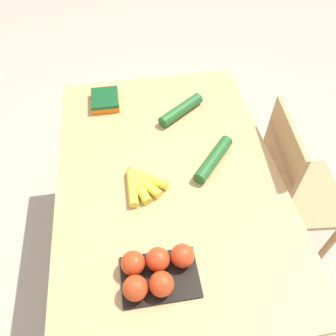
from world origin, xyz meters
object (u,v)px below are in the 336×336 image
(cucumber_near, at_px, (214,159))
(carrot_bag, at_px, (105,99))
(tomato_pack, at_px, (155,271))
(cucumber_far, at_px, (181,110))
(chair, at_px, (290,189))
(banana_bunch, at_px, (141,183))

(cucumber_near, bearing_deg, carrot_bag, -137.10)
(tomato_pack, xyz_separation_m, cucumber_far, (-0.78, 0.23, -0.02))
(tomato_pack, bearing_deg, cucumber_near, 145.65)
(cucumber_near, bearing_deg, tomato_pack, -34.35)
(chair, height_order, banana_bunch, chair)
(chair, xyz_separation_m, cucumber_near, (0.01, -0.44, 0.32))
(banana_bunch, distance_m, cucumber_far, 0.47)
(banana_bunch, relative_size, cucumber_near, 0.81)
(banana_bunch, bearing_deg, chair, 96.20)
(banana_bunch, bearing_deg, cucumber_near, 103.11)
(chair, distance_m, cucumber_near, 0.54)
(banana_bunch, relative_size, carrot_bag, 1.16)
(cucumber_near, bearing_deg, cucumber_far, -166.89)
(carrot_bag, relative_size, cucumber_near, 0.70)
(tomato_pack, distance_m, cucumber_near, 0.54)
(carrot_bag, xyz_separation_m, cucumber_far, (0.14, 0.36, 0.00))
(chair, relative_size, tomato_pack, 3.63)
(banana_bunch, distance_m, tomato_pack, 0.37)
(carrot_bag, bearing_deg, cucumber_near, 42.90)
(chair, bearing_deg, tomato_pack, 127.14)
(chair, distance_m, carrot_bag, 1.04)
(tomato_pack, relative_size, carrot_bag, 1.58)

